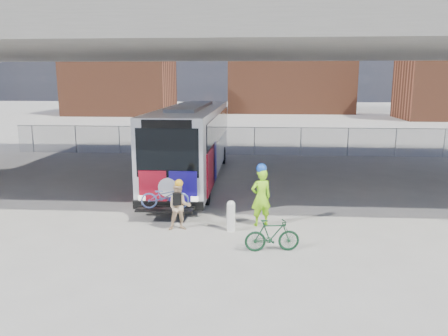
# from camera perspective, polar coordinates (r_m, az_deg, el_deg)

# --- Properties ---
(ground) EXTENTS (160.00, 160.00, 0.00)m
(ground) POSITION_cam_1_polar(r_m,az_deg,el_deg) (17.06, 0.32, -5.11)
(ground) COLOR #9E9991
(ground) RESTS_ON ground
(bus) EXTENTS (2.67, 12.94, 3.69)m
(bus) POSITION_cam_1_polar(r_m,az_deg,el_deg) (21.37, -4.18, 4.04)
(bus) COLOR silver
(bus) RESTS_ON ground
(overpass) EXTENTS (40.00, 16.00, 7.95)m
(overpass) POSITION_cam_1_polar(r_m,az_deg,el_deg) (20.41, 1.15, 16.19)
(overpass) COLOR #605E59
(overpass) RESTS_ON ground
(chainlink_fence) EXTENTS (30.00, 0.06, 30.00)m
(chainlink_fence) POSITION_cam_1_polar(r_m,az_deg,el_deg) (28.54, 1.99, 4.56)
(chainlink_fence) COLOR gray
(chainlink_fence) RESTS_ON ground
(brick_buildings) EXTENTS (54.00, 22.00, 12.00)m
(brick_buildings) POSITION_cam_1_polar(r_m,az_deg,el_deg) (64.54, 4.46, 11.98)
(brick_buildings) COLOR brown
(brick_buildings) RESTS_ON ground
(smokestack) EXTENTS (2.20, 2.20, 25.00)m
(smokestack) POSITION_cam_1_polar(r_m,az_deg,el_deg) (72.86, 15.11, 17.15)
(smokestack) COLOR brown
(smokestack) RESTS_ON ground
(bollard) EXTENTS (0.27, 0.27, 1.04)m
(bollard) POSITION_cam_1_polar(r_m,az_deg,el_deg) (14.28, 0.91, -6.13)
(bollard) COLOR white
(bollard) RESTS_ON ground
(cyclist_hivis) EXTENTS (0.84, 0.70, 2.15)m
(cyclist_hivis) POSITION_cam_1_polar(r_m,az_deg,el_deg) (14.76, 4.86, -3.63)
(cyclist_hivis) COLOR #99FF1A
(cyclist_hivis) RESTS_ON ground
(cyclist_tan) EXTENTS (0.87, 0.75, 1.72)m
(cyclist_tan) POSITION_cam_1_polar(r_m,az_deg,el_deg) (14.38, -5.86, -5.00)
(cyclist_tan) COLOR #DDB88D
(cyclist_tan) RESTS_ON ground
(bike_parked) EXTENTS (1.64, 0.68, 0.96)m
(bike_parked) POSITION_cam_1_polar(r_m,az_deg,el_deg) (12.76, 6.31, -8.75)
(bike_parked) COLOR #11381F
(bike_parked) RESTS_ON ground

